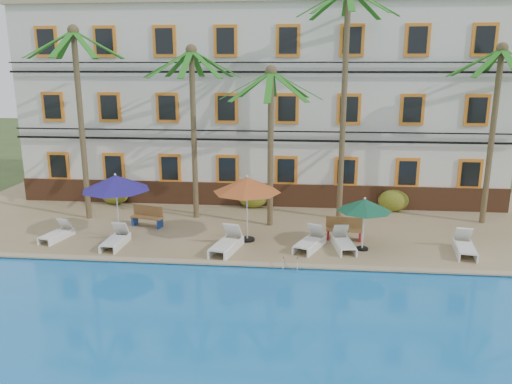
# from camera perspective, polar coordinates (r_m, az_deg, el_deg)

# --- Properties ---
(ground) EXTENTS (100.00, 100.00, 0.00)m
(ground) POSITION_cam_1_polar(r_m,az_deg,el_deg) (19.37, -1.90, -7.92)
(ground) COLOR #384C23
(ground) RESTS_ON ground
(pool_deck) EXTENTS (30.00, 12.00, 0.25)m
(pool_deck) POSITION_cam_1_polar(r_m,az_deg,el_deg) (24.00, -0.38, -3.14)
(pool_deck) COLOR tan
(pool_deck) RESTS_ON ground
(swimming_pool) EXTENTS (26.00, 12.00, 0.20)m
(swimming_pool) POSITION_cam_1_polar(r_m,az_deg,el_deg) (13.18, -5.99, -19.00)
(swimming_pool) COLOR blue
(swimming_pool) RESTS_ON ground
(pool_coping) EXTENTS (30.00, 0.35, 0.06)m
(pool_coping) POSITION_cam_1_polar(r_m,az_deg,el_deg) (18.44, -2.26, -8.16)
(pool_coping) COLOR tan
(pool_coping) RESTS_ON pool_deck
(hotel_building) EXTENTS (25.40, 6.44, 10.22)m
(hotel_building) POSITION_cam_1_polar(r_m,az_deg,el_deg) (27.93, 0.66, 10.30)
(hotel_building) COLOR silver
(hotel_building) RESTS_ON pool_deck
(palm_a) EXTENTS (4.42, 4.42, 8.79)m
(palm_a) POSITION_cam_1_polar(r_m,az_deg,el_deg) (24.13, -19.57, 9.98)
(palm_a) COLOR brown
(palm_a) RESTS_ON pool_deck
(palm_b) EXTENTS (4.42, 4.42, 7.97)m
(palm_b) POSITION_cam_1_polar(r_m,az_deg,el_deg) (23.13, -7.21, 9.37)
(palm_b) COLOR brown
(palm_b) RESTS_ON pool_deck
(palm_c) EXTENTS (4.42, 4.42, 7.08)m
(palm_c) POSITION_cam_1_polar(r_m,az_deg,el_deg) (21.82, 1.69, 7.81)
(palm_c) COLOR brown
(palm_c) RESTS_ON pool_deck
(palm_d) EXTENTS (4.42, 4.42, 10.53)m
(palm_d) POSITION_cam_1_polar(r_m,az_deg,el_deg) (23.03, 10.12, 12.82)
(palm_d) COLOR brown
(palm_d) RESTS_ON pool_deck
(palm_e) EXTENTS (4.42, 4.42, 8.02)m
(palm_e) POSITION_cam_1_polar(r_m,az_deg,el_deg) (24.46, 25.65, 8.42)
(palm_e) COLOR brown
(palm_e) RESTS_ON pool_deck
(shrub_left) EXTENTS (1.50, 0.90, 1.10)m
(shrub_left) POSITION_cam_1_polar(r_m,az_deg,el_deg) (27.06, -15.86, -0.20)
(shrub_left) COLOR #275718
(shrub_left) RESTS_ON pool_deck
(shrub_mid) EXTENTS (1.50, 0.90, 1.10)m
(shrub_mid) POSITION_cam_1_polar(r_m,az_deg,el_deg) (25.36, -0.34, -0.60)
(shrub_mid) COLOR #275718
(shrub_mid) RESTS_ON pool_deck
(shrub_right) EXTENTS (1.50, 0.90, 1.10)m
(shrub_right) POSITION_cam_1_polar(r_m,az_deg,el_deg) (25.64, 15.42, -0.96)
(shrub_right) COLOR #275718
(shrub_right) RESTS_ON pool_deck
(umbrella_blue) EXTENTS (2.81, 2.81, 2.80)m
(umbrella_blue) POSITION_cam_1_polar(r_m,az_deg,el_deg) (21.18, -15.74, 1.00)
(umbrella_blue) COLOR black
(umbrella_blue) RESTS_ON pool_deck
(umbrella_red) EXTENTS (2.78, 2.78, 2.77)m
(umbrella_red) POSITION_cam_1_polar(r_m,az_deg,el_deg) (20.15, -1.04, 0.81)
(umbrella_red) COLOR black
(umbrella_red) RESTS_ON pool_deck
(umbrella_green) EXTENTS (2.13, 2.13, 2.14)m
(umbrella_green) POSITION_cam_1_polar(r_m,az_deg,el_deg) (19.73, 12.30, -1.49)
(umbrella_green) COLOR black
(umbrella_green) RESTS_ON pool_deck
(lounger_a) EXTENTS (0.93, 1.75, 0.79)m
(lounger_a) POSITION_cam_1_polar(r_m,az_deg,el_deg) (22.48, -21.79, -4.41)
(lounger_a) COLOR white
(lounger_a) RESTS_ON pool_deck
(lounger_b) EXTENTS (0.68, 1.83, 0.86)m
(lounger_b) POSITION_cam_1_polar(r_m,az_deg,el_deg) (20.90, -15.75, -5.23)
(lounger_b) COLOR white
(lounger_b) RESTS_ON pool_deck
(lounger_c) EXTENTS (1.19, 2.18, 0.97)m
(lounger_c) POSITION_cam_1_polar(r_m,az_deg,el_deg) (19.62, -3.37, -5.86)
(lounger_c) COLOR white
(lounger_c) RESTS_ON pool_deck
(lounger_d) EXTENTS (1.38, 2.03, 0.90)m
(lounger_d) POSITION_cam_1_polar(r_m,az_deg,el_deg) (19.96, 6.20, -5.63)
(lounger_d) COLOR white
(lounger_d) RESTS_ON pool_deck
(lounger_e) EXTENTS (0.94, 1.91, 0.87)m
(lounger_e) POSITION_cam_1_polar(r_m,az_deg,el_deg) (20.12, 9.96, -5.65)
(lounger_e) COLOR white
(lounger_e) RESTS_ON pool_deck
(lounger_f) EXTENTS (0.97, 2.00, 0.91)m
(lounger_f) POSITION_cam_1_polar(r_m,az_deg,el_deg) (20.94, 22.77, -5.75)
(lounger_f) COLOR white
(lounger_f) RESTS_ON pool_deck
(bench_left) EXTENTS (1.57, 0.82, 0.93)m
(bench_left) POSITION_cam_1_polar(r_m,az_deg,el_deg) (23.02, -12.25, -2.70)
(bench_left) COLOR olive
(bench_left) RESTS_ON pool_deck
(bench_right) EXTENTS (1.53, 0.59, 0.93)m
(bench_right) POSITION_cam_1_polar(r_m,az_deg,el_deg) (21.15, 10.05, -4.12)
(bench_right) COLOR olive
(bench_right) RESTS_ON pool_deck
(pool_ladder) EXTENTS (0.54, 0.74, 0.74)m
(pool_ladder) POSITION_cam_1_polar(r_m,az_deg,el_deg) (18.21, 3.95, -8.58)
(pool_ladder) COLOR silver
(pool_ladder) RESTS_ON ground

